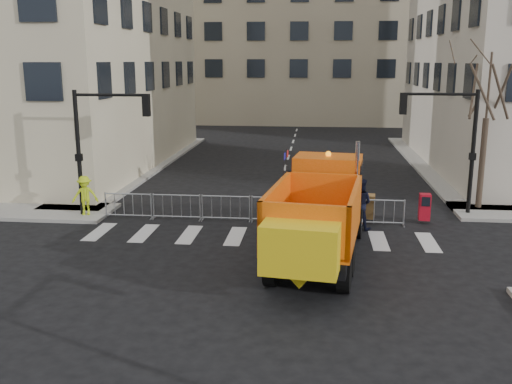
# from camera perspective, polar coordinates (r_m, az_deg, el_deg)

# --- Properties ---
(ground) EXTENTS (120.00, 120.00, 0.00)m
(ground) POSITION_cam_1_polar(r_m,az_deg,el_deg) (16.65, -0.94, -10.20)
(ground) COLOR black
(ground) RESTS_ON ground
(sidewalk_back) EXTENTS (64.00, 5.00, 0.15)m
(sidewalk_back) POSITION_cam_1_polar(r_m,az_deg,el_deg) (24.63, 1.46, -2.27)
(sidewalk_back) COLOR gray
(sidewalk_back) RESTS_ON ground
(building_far) EXTENTS (30.00, 18.00, 24.00)m
(building_far) POSITION_cam_1_polar(r_m,az_deg,el_deg) (67.43, 4.64, 17.59)
(building_far) COLOR tan
(building_far) RESTS_ON ground
(traffic_light_left) EXTENTS (0.18, 0.18, 5.40)m
(traffic_light_left) POSITION_cam_1_polar(r_m,az_deg,el_deg) (25.04, -17.31, 3.55)
(traffic_light_left) COLOR black
(traffic_light_left) RESTS_ON ground
(traffic_light_right) EXTENTS (0.18, 0.18, 5.40)m
(traffic_light_right) POSITION_cam_1_polar(r_m,az_deg,el_deg) (25.85, 20.85, 3.56)
(traffic_light_right) COLOR black
(traffic_light_right) RESTS_ON ground
(crowd_barriers) EXTENTS (12.60, 0.60, 1.10)m
(crowd_barriers) POSITION_cam_1_polar(r_m,az_deg,el_deg) (23.71, -0.52, -1.68)
(crowd_barriers) COLOR #9EA0A5
(crowd_barriers) RESTS_ON ground
(street_tree) EXTENTS (3.00, 3.00, 7.50)m
(street_tree) POSITION_cam_1_polar(r_m,az_deg,el_deg) (26.86, 21.95, 6.06)
(street_tree) COLOR #382B21
(street_tree) RESTS_ON ground
(plow_truck) EXTENTS (4.08, 10.29, 3.89)m
(plow_truck) POSITION_cam_1_polar(r_m,az_deg,el_deg) (18.83, 6.36, -1.94)
(plow_truck) COLOR black
(plow_truck) RESTS_ON ground
(cop_a) EXTENTS (0.66, 0.45, 1.77)m
(cop_a) POSITION_cam_1_polar(r_m,az_deg,el_deg) (22.93, 8.74, -1.48)
(cop_a) COLOR black
(cop_a) RESTS_ON ground
(cop_b) EXTENTS (1.20, 1.06, 2.06)m
(cop_b) POSITION_cam_1_polar(r_m,az_deg,el_deg) (22.94, 10.30, -1.16)
(cop_b) COLOR black
(cop_b) RESTS_ON ground
(cop_c) EXTENTS (0.78, 1.13, 1.79)m
(cop_c) POSITION_cam_1_polar(r_m,az_deg,el_deg) (22.90, 5.13, -1.37)
(cop_c) COLOR black
(cop_c) RESTS_ON ground
(worker) EXTENTS (1.20, 0.86, 1.68)m
(worker) POSITION_cam_1_polar(r_m,az_deg,el_deg) (25.20, -16.73, -0.33)
(worker) COLOR #BFDD1A
(worker) RESTS_ON sidewalk_back
(newspaper_box) EXTENTS (0.47, 0.42, 1.10)m
(newspaper_box) POSITION_cam_1_polar(r_m,az_deg,el_deg) (24.40, 16.50, -1.44)
(newspaper_box) COLOR #B50D1F
(newspaper_box) RESTS_ON sidewalk_back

